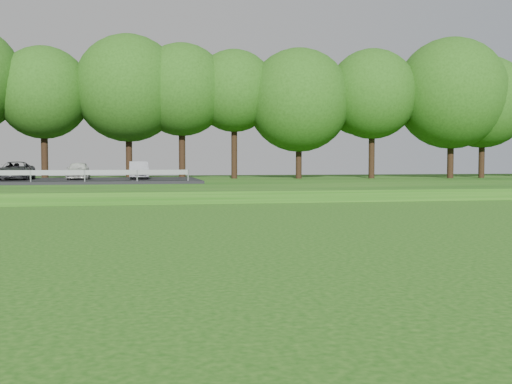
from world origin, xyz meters
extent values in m
cube|color=#14450D|center=(0.00, 34.00, 0.30)|extent=(130.00, 30.00, 0.60)
cube|color=gray|center=(0.00, 20.00, 0.02)|extent=(130.00, 1.60, 0.04)
cube|color=black|center=(-24.00, 33.00, 0.69)|extent=(24.00, 9.00, 0.18)
imported|color=#333437|center=(-24.00, 33.00, 1.38)|extent=(1.99, 4.32, 1.20)
imported|color=silver|center=(-20.00, 33.00, 1.38)|extent=(1.42, 3.52, 1.20)
imported|color=#9B9FA2|center=(-16.00, 33.00, 1.38)|extent=(1.27, 3.64, 1.20)
camera|label=1|loc=(-16.35, -11.47, 2.18)|focal=45.00mm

